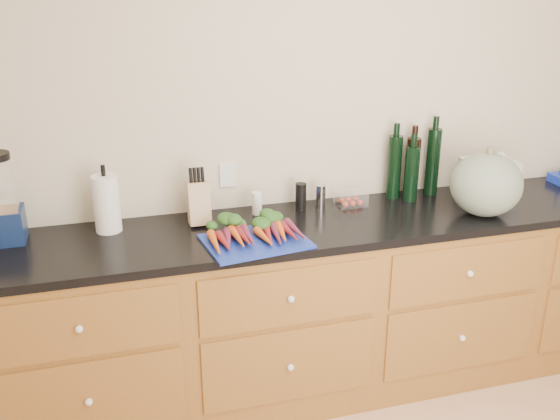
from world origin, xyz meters
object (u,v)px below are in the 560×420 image
object	(u,v)px
squash	(486,184)
paper_towel	(107,204)
knife_block	(199,203)
blender_appliance	(2,204)
carrots	(253,232)
tomato_box	(351,199)
cutting_board	(256,241)

from	to	relation	value
squash	paper_towel	bearing A→B (deg)	170.68
knife_block	blender_appliance	bearing A→B (deg)	178.82
squash	blender_appliance	size ratio (longest dim) A/B	0.85
knife_block	carrots	bearing A→B (deg)	-51.80
blender_appliance	paper_towel	world-z (taller)	blender_appliance
blender_appliance	carrots	bearing A→B (deg)	-14.57
carrots	blender_appliance	world-z (taller)	blender_appliance
carrots	paper_towel	size ratio (longest dim) A/B	1.52
blender_appliance	tomato_box	distance (m)	1.67
blender_appliance	knife_block	bearing A→B (deg)	-1.18
carrots	paper_towel	distance (m)	0.69
blender_appliance	paper_towel	bearing A→B (deg)	0.29
paper_towel	knife_block	world-z (taller)	paper_towel
carrots	knife_block	xyz separation A→B (m)	(-0.20, 0.26, 0.07)
cutting_board	paper_towel	world-z (taller)	paper_towel
cutting_board	knife_block	size ratio (longest dim) A/B	2.20
paper_towel	tomato_box	size ratio (longest dim) A/B	1.80
cutting_board	paper_towel	bearing A→B (deg)	152.97
carrots	paper_towel	xyz separation A→B (m)	(-0.63, 0.28, 0.10)
blender_appliance	tomato_box	bearing A→B (deg)	0.42
knife_block	cutting_board	bearing A→B (deg)	-55.67
blender_appliance	knife_block	xyz separation A→B (m)	(0.87, -0.02, -0.08)
squash	knife_block	world-z (taller)	squash
carrots	tomato_box	distance (m)	0.66
carrots	squash	world-z (taller)	squash
carrots	squash	distance (m)	1.18
carrots	paper_towel	world-z (taller)	paper_towel
tomato_box	squash	bearing A→B (deg)	-27.59
cutting_board	knife_block	bearing A→B (deg)	124.33
squash	paper_towel	xyz separation A→B (m)	(-1.80, 0.30, -0.02)
cutting_board	squash	world-z (taller)	squash
cutting_board	knife_block	distance (m)	0.38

